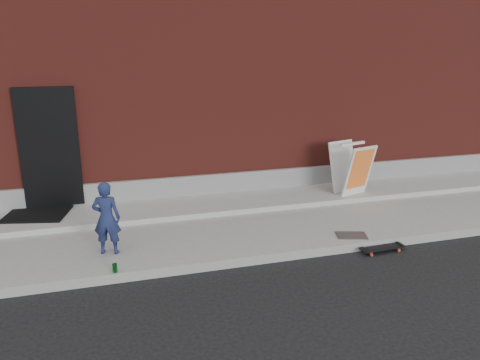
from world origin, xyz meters
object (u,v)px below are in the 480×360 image
object	(u,v)px
child	(107,218)
skateboard	(382,248)
soda_can	(115,268)
pizza_sign	(352,168)

from	to	relation	value
child	skateboard	bearing A→B (deg)	-177.36
child	soda_can	size ratio (longest dim) A/B	8.72
skateboard	pizza_sign	xyz separation A→B (m)	(0.64, 2.26, 0.72)
child	skateboard	xyz separation A→B (m)	(4.28, -0.86, -0.66)
pizza_sign	skateboard	bearing A→B (deg)	-105.82
skateboard	soda_can	world-z (taller)	soda_can
soda_can	pizza_sign	bearing A→B (deg)	23.30
child	skateboard	size ratio (longest dim) A/B	1.52
child	soda_can	world-z (taller)	child
skateboard	child	bearing A→B (deg)	168.62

